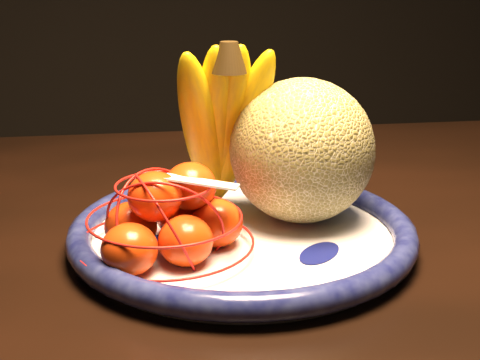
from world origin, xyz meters
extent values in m
cube|color=black|center=(-0.07, 0.06, 0.71)|extent=(1.53, 1.00, 0.04)
cylinder|color=white|center=(-0.28, -0.01, 0.73)|extent=(0.33, 0.33, 0.01)
torus|color=#070839|center=(-0.28, -0.01, 0.74)|extent=(0.37, 0.37, 0.03)
cylinder|color=white|center=(-0.28, -0.01, 0.73)|extent=(0.16, 0.16, 0.01)
ellipsoid|color=#0E1454|center=(-0.22, -0.08, 0.74)|extent=(0.13, 0.13, 0.00)
ellipsoid|color=#0E1454|center=(-0.31, 0.07, 0.74)|extent=(0.11, 0.12, 0.00)
ellipsoid|color=#0E1454|center=(-0.39, -0.01, 0.74)|extent=(0.11, 0.08, 0.00)
sphere|color=olive|center=(-0.21, 0.01, 0.82)|extent=(0.16, 0.16, 0.16)
ellipsoid|color=#FCC702|center=(-0.31, 0.06, 0.84)|extent=(0.10, 0.13, 0.20)
ellipsoid|color=#FCC702|center=(-0.30, 0.06, 0.85)|extent=(0.06, 0.12, 0.21)
ellipsoid|color=#FCC702|center=(-0.28, 0.06, 0.85)|extent=(0.06, 0.12, 0.21)
ellipsoid|color=#FCC702|center=(-0.27, 0.06, 0.84)|extent=(0.10, 0.13, 0.20)
cone|color=black|center=(-0.29, 0.06, 0.94)|extent=(0.04, 0.04, 0.03)
ellipsoid|color=#FF4618|center=(-0.41, -0.08, 0.76)|extent=(0.05, 0.05, 0.05)
ellipsoid|color=#FF4618|center=(-0.35, -0.07, 0.76)|extent=(0.05, 0.05, 0.05)
ellipsoid|color=#FF4618|center=(-0.32, -0.04, 0.76)|extent=(0.05, 0.05, 0.05)
ellipsoid|color=#FF4618|center=(-0.40, -0.02, 0.76)|extent=(0.05, 0.05, 0.05)
ellipsoid|color=#FF4618|center=(-0.35, 0.00, 0.76)|extent=(0.05, 0.05, 0.05)
ellipsoid|color=#FF4618|center=(-0.38, -0.05, 0.80)|extent=(0.05, 0.05, 0.05)
ellipsoid|color=#FF4618|center=(-0.34, -0.02, 0.80)|extent=(0.05, 0.05, 0.05)
torus|color=red|center=(-0.37, -0.04, 0.75)|extent=(0.22, 0.22, 0.00)
torus|color=red|center=(-0.37, -0.04, 0.78)|extent=(0.19, 0.19, 0.00)
torus|color=red|center=(-0.37, -0.04, 0.81)|extent=(0.12, 0.12, 0.00)
torus|color=red|center=(-0.37, -0.04, 0.77)|extent=(0.12, 0.11, 0.11)
torus|color=red|center=(-0.37, -0.04, 0.77)|extent=(0.07, 0.12, 0.11)
torus|color=red|center=(-0.37, -0.04, 0.77)|extent=(0.13, 0.09, 0.11)
cube|color=white|center=(-0.33, -0.06, 0.82)|extent=(0.08, 0.05, 0.01)
camera|label=1|loc=(-0.44, -0.65, 1.01)|focal=50.00mm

